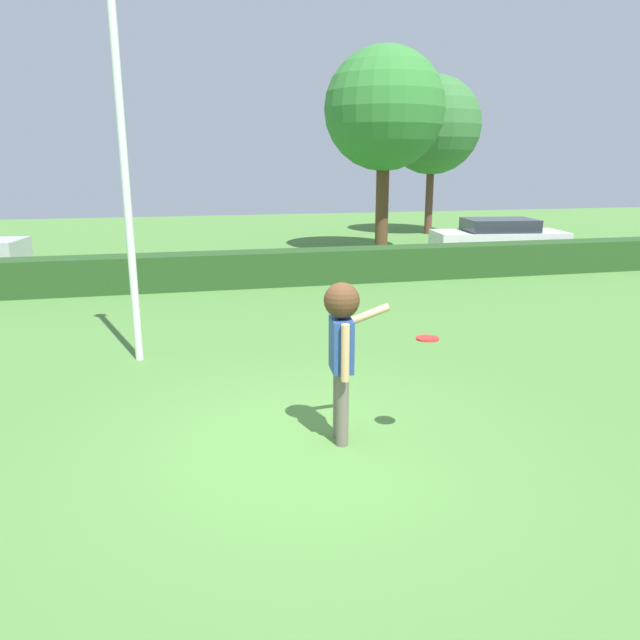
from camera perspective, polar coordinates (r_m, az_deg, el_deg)
ground_plane at (r=6.86m, az=-0.88°, el=-11.64°), size 60.00×60.00×0.00m
person at (r=6.51m, az=2.11°, el=-1.78°), size 0.80×0.56×1.81m
frisbee at (r=6.53m, az=10.10°, el=-1.72°), size 0.25×0.25×0.03m
lamppost at (r=9.56m, az=-18.06°, el=14.66°), size 0.24×0.24×5.67m
hedge_row at (r=15.31m, az=-8.23°, el=4.74°), size 26.70×0.90×0.86m
parked_car_white at (r=20.71m, az=16.50°, el=7.59°), size 4.39×2.27×1.25m
oak_tree at (r=26.86m, az=10.56°, el=17.58°), size 4.01×4.01×6.52m
maple_tree at (r=21.02m, az=6.10°, el=19.10°), size 3.96×3.96×6.69m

